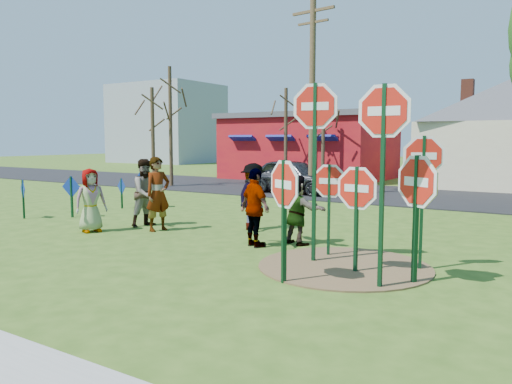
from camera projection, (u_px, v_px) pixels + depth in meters
ground at (191, 234)px, 12.50m from camera, size 120.00×120.00×0.00m
road at (357, 192)px, 22.17m from camera, size 120.00×7.50×0.04m
dirt_patch at (344, 266)px, 9.27m from camera, size 3.20×3.20×0.03m
red_building at (310, 146)px, 30.35m from camera, size 9.40×7.69×3.90m
distant_building at (167, 124)px, 52.17m from camera, size 10.00×8.00×8.00m
stop_sign_a at (284, 194)px, 8.10m from camera, size 0.97×0.52×2.18m
stop_sign_b at (315, 126)px, 9.39m from camera, size 1.17×0.23×3.58m
stop_sign_c at (383, 138)px, 7.71m from camera, size 1.15×0.08×3.37m
stop_sign_d at (423, 168)px, 8.87m from camera, size 0.93×0.37×2.56m
stop_sign_e at (357, 196)px, 8.75m from camera, size 1.04×0.13×2.03m
stop_sign_f at (417, 189)px, 8.04m from camera, size 1.02×0.62×2.27m
stop_sign_g at (329, 189)px, 10.02m from camera, size 0.91×0.21×1.99m
blue_diamond_a at (23, 194)px, 14.90m from camera, size 0.54×0.23×1.18m
blue_diamond_b at (71, 192)px, 15.14m from camera, size 0.66×0.16×1.27m
blue_diamond_c at (122, 190)px, 17.10m from camera, size 0.56×0.19×1.05m
blue_diamond_d at (144, 182)px, 17.27m from camera, size 0.72×0.11×1.46m
person_a at (91, 200)px, 12.73m from camera, size 0.78×0.93×1.63m
person_b at (158, 194)px, 12.88m from camera, size 0.62×0.79×1.92m
person_c at (146, 193)px, 13.57m from camera, size 0.86×1.02×1.84m
person_d at (253, 197)px, 13.01m from camera, size 0.67×1.14×1.75m
person_e at (255, 208)px, 10.93m from camera, size 1.10×0.83×1.74m
person_f at (297, 209)px, 11.20m from camera, size 1.55×0.94×1.59m
suv at (293, 176)px, 21.78m from camera, size 4.48×2.08×1.49m
utility_pole at (312, 94)px, 20.29m from camera, size 1.96×0.38×8.03m
bare_tree_west at (170, 109)px, 24.90m from camera, size 1.80×1.80×5.98m
bare_tree_east at (286, 123)px, 25.47m from camera, size 1.80×1.80×4.97m
bare_tree_mid at (153, 123)px, 24.30m from camera, size 1.80×1.80×4.88m
bare_tree_extra at (323, 131)px, 25.00m from camera, size 1.80×1.80×4.33m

